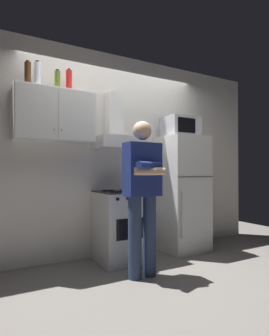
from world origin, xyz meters
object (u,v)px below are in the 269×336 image
(bottle_olive_oil, at_px, (57,81))
(microwave, at_px, (181,127))
(range_hood, at_px, (117,134))
(bottle_rum_dark, at_px, (28,74))
(cooking_pot, at_px, (135,186))
(stove_oven, at_px, (121,226))
(upper_cabinet, at_px, (54,116))
(bottle_soda_red, at_px, (69,81))
(refrigerator, at_px, (182,193))
(person_standing, at_px, (143,191))
(bottle_vodka_clear, at_px, (37,75))

(bottle_olive_oil, bearing_deg, microwave, -4.08)
(microwave, bearing_deg, bottle_olive_oil, 175.92)
(range_hood, distance_m, bottle_rum_dark, 1.24)
(microwave, height_order, cooking_pot, microwave)
(stove_oven, bearing_deg, upper_cabinet, 171.10)
(stove_oven, bearing_deg, bottle_soda_red, 167.37)
(refrigerator, distance_m, bottle_rum_dark, 2.47)
(bottle_olive_oil, bearing_deg, refrigerator, -4.69)
(range_hood, distance_m, refrigerator, 1.25)
(person_standing, xyz_separation_m, cooking_pot, (0.18, 0.49, 0.03))
(range_hood, bearing_deg, stove_oven, -90.00)
(bottle_vodka_clear, bearing_deg, refrigerator, -4.11)
(person_standing, bearing_deg, microwave, 32.00)
(cooking_pot, bearing_deg, bottle_olive_oil, 163.76)
(refrigerator, bearing_deg, cooking_pot, -171.68)
(range_hood, xyz_separation_m, bottle_vodka_clear, (-0.99, 0.01, 0.60))
(upper_cabinet, relative_size, cooking_pot, 3.00)
(cooking_pot, bearing_deg, bottle_soda_red, 161.08)
(bottle_rum_dark, bearing_deg, person_standing, -34.40)
(cooking_pot, height_order, bottle_vodka_clear, bottle_vodka_clear)
(microwave, bearing_deg, person_standing, -148.00)
(stove_oven, height_order, refrigerator, refrigerator)
(stove_oven, distance_m, cooking_pot, 0.53)
(microwave, distance_m, bottle_soda_red, 1.64)
(bottle_rum_dark, height_order, bottle_soda_red, bottle_soda_red)
(bottle_olive_oil, relative_size, bottle_rum_dark, 0.90)
(bottle_olive_oil, bearing_deg, person_standing, -46.28)
(cooking_pot, distance_m, bottle_vodka_clear, 1.71)
(bottle_olive_oil, bearing_deg, bottle_vodka_clear, -179.69)
(stove_oven, height_order, bottle_rum_dark, bottle_rum_dark)
(stove_oven, xyz_separation_m, cooking_pot, (0.13, -0.12, 0.50))
(range_hood, xyz_separation_m, bottle_rum_dark, (-1.10, -0.02, 0.59))
(range_hood, bearing_deg, bottle_rum_dark, -179.20)
(stove_oven, xyz_separation_m, person_standing, (-0.05, -0.61, 0.47))
(cooking_pot, bearing_deg, stove_oven, 137.51)
(bottle_vodka_clear, bearing_deg, stove_oven, -8.06)
(range_hood, xyz_separation_m, bottle_olive_oil, (-0.76, 0.01, 0.57))
(stove_oven, bearing_deg, bottle_rum_dark, 174.21)
(cooking_pot, relative_size, bottle_rum_dark, 1.07)
(refrigerator, distance_m, bottle_olive_oil, 2.20)
(upper_cabinet, distance_m, cooking_pot, 1.26)
(upper_cabinet, height_order, person_standing, upper_cabinet)
(bottle_vodka_clear, distance_m, bottle_soda_red, 0.36)
(bottle_soda_red, bearing_deg, bottle_vodka_clear, -179.89)
(microwave, relative_size, bottle_soda_red, 1.70)
(range_hood, distance_m, bottle_vodka_clear, 1.16)
(range_hood, height_order, microwave, range_hood)
(person_standing, height_order, cooking_pot, person_standing)
(refrigerator, bearing_deg, stove_oven, -179.96)
(microwave, xyz_separation_m, bottle_rum_dark, (-2.05, 0.09, 0.44))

